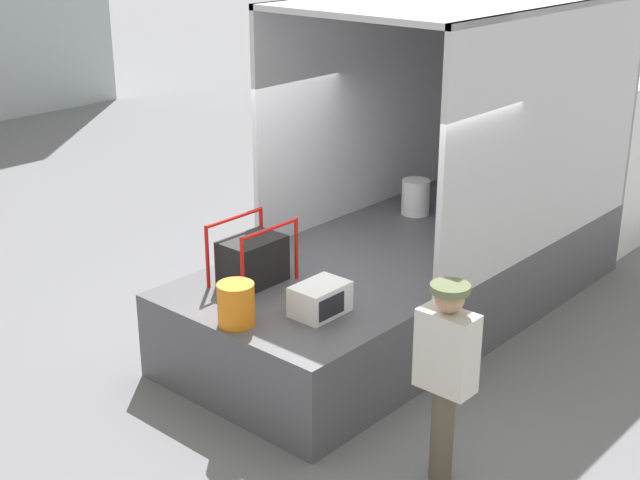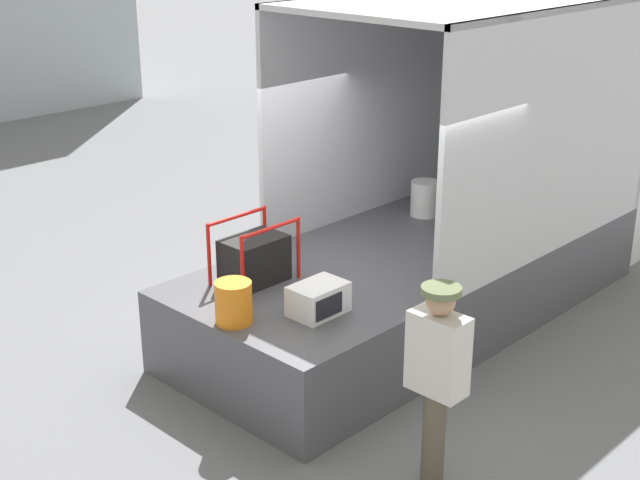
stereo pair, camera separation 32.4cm
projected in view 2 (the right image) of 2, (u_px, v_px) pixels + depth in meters
ground_plane at (340, 352)px, 8.90m from camera, size 160.00×160.00×0.00m
box_truck at (537, 185)px, 10.95m from camera, size 6.13×2.29×3.31m
tailgate_deck at (282, 341)px, 8.21m from camera, size 1.60×2.18×0.84m
microwave at (318, 299)px, 7.74m from camera, size 0.49×0.35×0.28m
portable_generator at (256, 258)px, 8.39m from camera, size 0.74×0.50×0.62m
orange_bucket at (234, 302)px, 7.57m from camera, size 0.32×0.32×0.37m
worker_person at (437, 366)px, 6.57m from camera, size 0.30×0.44×1.64m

